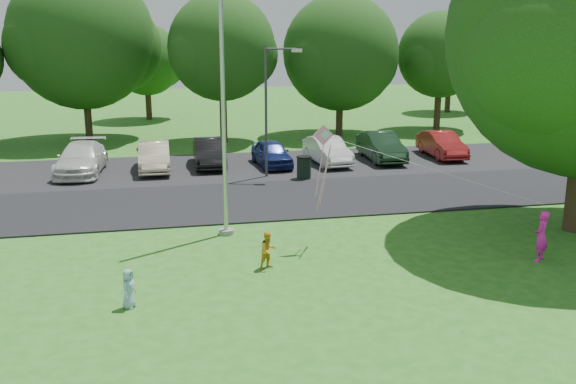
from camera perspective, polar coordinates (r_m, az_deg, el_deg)
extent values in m
plane|color=#27691B|center=(17.72, 7.83, -7.90)|extent=(120.00, 120.00, 0.00)
cube|color=black|center=(25.92, 1.19, -0.51)|extent=(60.00, 6.00, 0.06)
cube|color=black|center=(32.12, -1.43, 2.40)|extent=(42.00, 7.00, 0.06)
cylinder|color=#B7BABF|center=(20.59, -5.83, 9.62)|extent=(0.14, 0.14, 10.00)
cylinder|color=gray|center=(21.55, -5.50, -3.53)|extent=(0.50, 0.50, 0.16)
cylinder|color=#3F3F44|center=(29.07, -1.97, 7.03)|extent=(0.12, 0.12, 5.95)
cylinder|color=#3F3F44|center=(28.75, -0.61, 12.61)|extent=(1.34, 0.53, 0.08)
cube|color=silver|center=(28.67, 0.79, 12.46)|extent=(0.49, 0.35, 0.14)
cylinder|color=black|center=(29.06, 1.42, 2.09)|extent=(0.64, 0.64, 1.02)
cylinder|color=black|center=(28.95, 1.43, 3.14)|extent=(0.68, 0.68, 0.06)
sphere|color=#14390F|center=(20.97, 23.22, 11.54)|extent=(5.53, 5.53, 5.53)
sphere|color=#14390F|center=(20.85, 21.89, 11.20)|extent=(4.79, 4.79, 4.79)
cylinder|color=#332316|center=(41.14, -17.37, 6.60)|extent=(0.44, 0.44, 3.19)
sphere|color=#14390F|center=(40.83, -17.85, 12.96)|extent=(8.50, 8.50, 8.50)
sphere|color=#14390F|center=(41.56, -14.99, 12.29)|extent=(5.53, 5.53, 5.53)
sphere|color=#14390F|center=(39.99, -20.43, 12.13)|extent=(5.10, 5.10, 5.10)
cylinder|color=#332316|center=(38.85, -5.77, 6.93)|extent=(0.44, 0.44, 3.43)
sphere|color=#14390F|center=(38.54, -5.92, 12.69)|extent=(6.27, 6.27, 6.27)
sphere|color=#14390F|center=(39.36, -3.91, 12.08)|extent=(4.07, 4.07, 4.07)
sphere|color=#14390F|center=(37.66, -7.71, 12.13)|extent=(3.76, 3.76, 3.76)
cylinder|color=#332316|center=(41.61, 4.59, 6.91)|extent=(0.44, 0.44, 2.66)
sphere|color=#14390F|center=(41.30, 4.70, 12.24)|extent=(7.27, 7.27, 7.27)
sphere|color=#14390F|center=(42.50, 6.56, 11.52)|extent=(4.72, 4.72, 4.72)
sphere|color=#14390F|center=(40.05, 3.03, 11.69)|extent=(4.36, 4.36, 4.36)
cylinder|color=#332316|center=(44.77, 13.15, 7.34)|extent=(0.44, 0.44, 3.02)
sphere|color=#14390F|center=(44.50, 13.41, 11.80)|extent=(5.67, 5.67, 5.67)
sphere|color=#14390F|center=(45.58, 14.55, 11.25)|extent=(3.68, 3.68, 3.68)
sphere|color=#14390F|center=(43.40, 12.40, 11.42)|extent=(3.40, 3.40, 3.40)
sphere|color=#14390F|center=(44.78, 23.96, 12.35)|extent=(5.26, 5.26, 5.26)
cylinder|color=#332316|center=(49.70, -12.30, 7.80)|extent=(0.44, 0.44, 2.60)
sphere|color=#14390F|center=(49.46, -12.49, 11.39)|extent=(5.20, 5.20, 5.20)
sphere|color=#14390F|center=(50.00, -11.10, 11.04)|extent=(3.38, 3.38, 3.38)
sphere|color=#14390F|center=(48.84, -13.72, 10.98)|extent=(3.12, 3.12, 3.12)
cylinder|color=#332316|center=(54.61, 14.03, 8.26)|extent=(0.44, 0.44, 2.60)
sphere|color=#14390F|center=(54.39, 14.23, 11.53)|extent=(5.20, 5.20, 5.20)
sphere|color=#14390F|center=(55.39, 15.08, 11.11)|extent=(3.38, 3.38, 3.38)
sphere|color=#14390F|center=(53.37, 13.50, 11.24)|extent=(3.12, 3.12, 3.12)
imported|color=silver|center=(31.52, -17.90, 2.84)|extent=(2.33, 5.00, 1.41)
imported|color=#C6B793|center=(31.29, -11.81, 3.10)|extent=(1.44, 4.11, 1.35)
imported|color=black|center=(31.85, -7.01, 3.50)|extent=(1.54, 4.16, 1.36)
imported|color=navy|center=(31.72, -1.47, 3.46)|extent=(1.75, 3.79, 1.26)
imported|color=silver|center=(32.31, 3.53, 3.70)|extent=(1.74, 4.14, 1.33)
imported|color=black|center=(33.44, 8.28, 4.04)|extent=(1.67, 4.41, 1.44)
imported|color=maroon|center=(34.91, 13.51, 4.14)|extent=(1.58, 4.12, 1.34)
imported|color=#FF21BF|center=(20.26, 21.59, -3.66)|extent=(0.66, 0.64, 1.52)
imported|color=gold|center=(18.33, -1.76, -5.19)|extent=(0.65, 0.60, 1.09)
imported|color=#85A9CC|center=(16.31, -14.00, -8.32)|extent=(0.49, 0.58, 1.00)
cube|color=pink|center=(19.48, 3.15, 5.08)|extent=(0.64, 0.10, 0.63)
cube|color=#8CC6E5|center=(19.46, 3.32, 5.13)|extent=(0.31, 0.06, 0.30)
cylinder|color=white|center=(19.45, 12.63, 2.01)|extent=(5.97, 2.60, 1.83)
cylinder|color=pink|center=(19.66, 2.83, 1.90)|extent=(0.21, 0.27, 1.69)
cylinder|color=pink|center=(19.79, 3.35, 1.57)|extent=(0.23, 0.44, 1.93)
cylinder|color=pink|center=(19.67, 3.16, 1.10)|extent=(0.26, 0.65, 2.15)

